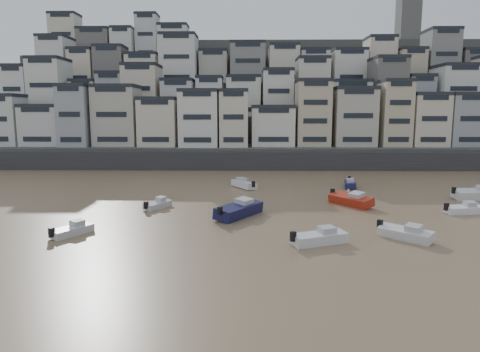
{
  "coord_description": "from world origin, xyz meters",
  "views": [
    {
      "loc": [
        6.32,
        -16.79,
        11.03
      ],
      "look_at": [
        5.44,
        30.0,
        4.0
      ],
      "focal_mm": 32.0,
      "sensor_mm": 36.0,
      "label": 1
    }
  ],
  "objects_px": {
    "boat_a": "(319,236)",
    "boat_d": "(464,208)",
    "boat_f": "(158,203)",
    "boat_j": "(72,229)",
    "boat_c": "(239,208)",
    "boat_e": "(351,198)",
    "boat_g": "(477,192)",
    "person_pink": "(348,196)",
    "boat_b": "(405,232)",
    "boat_i": "(350,183)",
    "boat_h": "(244,183)"
  },
  "relations": [
    {
      "from": "boat_a",
      "to": "boat_d",
      "type": "distance_m",
      "value": 20.93
    },
    {
      "from": "boat_f",
      "to": "boat_j",
      "type": "xyz_separation_m",
      "value": [
        -5.45,
        -11.02,
        0.02
      ]
    },
    {
      "from": "boat_c",
      "to": "boat_e",
      "type": "xyz_separation_m",
      "value": [
        13.19,
        5.69,
        -0.13
      ]
    },
    {
      "from": "boat_c",
      "to": "boat_g",
      "type": "distance_m",
      "value": 31.6
    },
    {
      "from": "boat_e",
      "to": "person_pink",
      "type": "bearing_deg",
      "value": 142.9
    },
    {
      "from": "boat_b",
      "to": "boat_i",
      "type": "distance_m",
      "value": 25.99
    },
    {
      "from": "boat_f",
      "to": "boat_e",
      "type": "bearing_deg",
      "value": -56.67
    },
    {
      "from": "boat_b",
      "to": "boat_e",
      "type": "relative_size",
      "value": 0.81
    },
    {
      "from": "boat_a",
      "to": "boat_h",
      "type": "distance_m",
      "value": 27.55
    },
    {
      "from": "person_pink",
      "to": "boat_c",
      "type": "bearing_deg",
      "value": -151.47
    },
    {
      "from": "boat_g",
      "to": "boat_f",
      "type": "bearing_deg",
      "value": -175.64
    },
    {
      "from": "boat_g",
      "to": "boat_d",
      "type": "bearing_deg",
      "value": -129.05
    },
    {
      "from": "boat_b",
      "to": "boat_c",
      "type": "height_order",
      "value": "boat_c"
    },
    {
      "from": "boat_e",
      "to": "person_pink",
      "type": "distance_m",
      "value": 1.5
    },
    {
      "from": "boat_g",
      "to": "boat_j",
      "type": "distance_m",
      "value": 48.09
    },
    {
      "from": "person_pink",
      "to": "boat_h",
      "type": "bearing_deg",
      "value": 141.84
    },
    {
      "from": "boat_g",
      "to": "boat_i",
      "type": "bearing_deg",
      "value": 145.48
    },
    {
      "from": "boat_e",
      "to": "boat_d",
      "type": "bearing_deg",
      "value": 35.45
    },
    {
      "from": "boat_h",
      "to": "boat_i",
      "type": "bearing_deg",
      "value": -118.91
    },
    {
      "from": "boat_d",
      "to": "boat_h",
      "type": "height_order",
      "value": "boat_h"
    },
    {
      "from": "boat_d",
      "to": "boat_e",
      "type": "xyz_separation_m",
      "value": [
        -11.47,
        3.94,
        0.22
      ]
    },
    {
      "from": "boat_g",
      "to": "boat_j",
      "type": "bearing_deg",
      "value": -163.49
    },
    {
      "from": "boat_h",
      "to": "person_pink",
      "type": "relative_size",
      "value": 3.14
    },
    {
      "from": "boat_d",
      "to": "boat_j",
      "type": "height_order",
      "value": "boat_d"
    },
    {
      "from": "boat_a",
      "to": "boat_f",
      "type": "height_order",
      "value": "boat_a"
    },
    {
      "from": "boat_d",
      "to": "boat_c",
      "type": "bearing_deg",
      "value": 174.65
    },
    {
      "from": "boat_a",
      "to": "boat_g",
      "type": "height_order",
      "value": "boat_g"
    },
    {
      "from": "boat_d",
      "to": "boat_j",
      "type": "bearing_deg",
      "value": -176.58
    },
    {
      "from": "boat_a",
      "to": "boat_b",
      "type": "bearing_deg",
      "value": -12.21
    },
    {
      "from": "boat_d",
      "to": "boat_f",
      "type": "height_order",
      "value": "boat_d"
    },
    {
      "from": "boat_j",
      "to": "boat_b",
      "type": "bearing_deg",
      "value": -61.07
    },
    {
      "from": "boat_i",
      "to": "boat_j",
      "type": "bearing_deg",
      "value": -40.41
    },
    {
      "from": "boat_b",
      "to": "boat_i",
      "type": "xyz_separation_m",
      "value": [
        1.31,
        25.96,
        0.01
      ]
    },
    {
      "from": "boat_d",
      "to": "boat_i",
      "type": "distance_m",
      "value": 18.31
    },
    {
      "from": "boat_i",
      "to": "boat_a",
      "type": "bearing_deg",
      "value": -7.78
    },
    {
      "from": "boat_e",
      "to": "boat_h",
      "type": "relative_size",
      "value": 1.13
    },
    {
      "from": "boat_g",
      "to": "person_pink",
      "type": "height_order",
      "value": "boat_g"
    },
    {
      "from": "boat_c",
      "to": "boat_b",
      "type": "bearing_deg",
      "value": -85.52
    },
    {
      "from": "boat_a",
      "to": "person_pink",
      "type": "height_order",
      "value": "person_pink"
    },
    {
      "from": "boat_e",
      "to": "boat_i",
      "type": "xyz_separation_m",
      "value": [
        2.8,
        12.19,
        -0.14
      ]
    },
    {
      "from": "boat_e",
      "to": "boat_i",
      "type": "relative_size",
      "value": 1.21
    },
    {
      "from": "boat_e",
      "to": "person_pink",
      "type": "xyz_separation_m",
      "value": [
        0.04,
        1.5,
        0.03
      ]
    },
    {
      "from": "boat_c",
      "to": "boat_j",
      "type": "distance_m",
      "value": 16.61
    },
    {
      "from": "boat_f",
      "to": "boat_g",
      "type": "distance_m",
      "value": 40.03
    },
    {
      "from": "boat_d",
      "to": "boat_j",
      "type": "distance_m",
      "value": 40.61
    },
    {
      "from": "boat_g",
      "to": "boat_e",
      "type": "bearing_deg",
      "value": -171.17
    },
    {
      "from": "boat_j",
      "to": "person_pink",
      "type": "distance_m",
      "value": 31.65
    },
    {
      "from": "boat_d",
      "to": "boat_g",
      "type": "height_order",
      "value": "boat_g"
    },
    {
      "from": "boat_f",
      "to": "person_pink",
      "type": "height_order",
      "value": "person_pink"
    },
    {
      "from": "boat_f",
      "to": "boat_d",
      "type": "bearing_deg",
      "value": -64.91
    }
  ]
}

